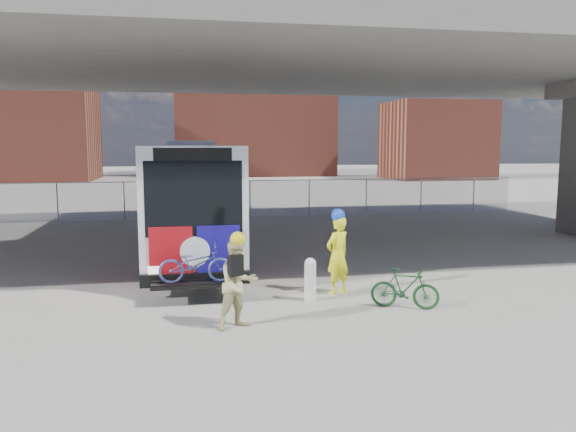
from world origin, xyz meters
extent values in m
plane|color=#9E9991|center=(0.00, 0.00, 0.00)|extent=(160.00, 160.00, 0.00)
cube|color=silver|center=(-2.00, 3.65, 1.95)|extent=(2.55, 12.00, 3.20)
cube|color=black|center=(-2.00, 4.15, 2.59)|extent=(2.61, 11.00, 1.28)
cube|color=black|center=(-2.00, -2.30, 2.33)|extent=(2.24, 0.12, 1.76)
cube|color=black|center=(-2.00, -2.30, 3.36)|extent=(1.78, 0.12, 0.30)
cube|color=black|center=(-2.00, -2.40, 0.45)|extent=(2.55, 0.20, 0.30)
cube|color=#9C0C13|center=(-2.55, -2.37, 1.10)|extent=(1.00, 0.08, 1.20)
cube|color=navy|center=(-1.45, -2.37, 1.10)|extent=(1.00, 0.08, 1.20)
cylinder|color=silver|center=(-2.00, -2.39, 1.10)|extent=(0.70, 0.06, 0.70)
cube|color=gray|center=(-2.00, 3.65, 3.62)|extent=(1.28, 7.20, 0.14)
cube|color=black|center=(-2.00, -2.90, 0.45)|extent=(2.00, 0.70, 0.06)
cylinder|color=black|center=(-3.15, -0.75, 0.50)|extent=(0.30, 1.00, 1.00)
cylinder|color=black|center=(-0.85, -0.75, 0.50)|extent=(0.30, 1.00, 1.00)
cylinder|color=black|center=(-3.15, 7.85, 0.50)|extent=(0.30, 1.00, 1.00)
cylinder|color=black|center=(-0.85, 7.85, 0.50)|extent=(0.30, 1.00, 1.00)
cube|color=#9C0C13|center=(-3.30, -0.15, 1.30)|extent=(0.06, 2.60, 1.70)
cube|color=navy|center=(-3.30, 1.45, 1.30)|extent=(0.06, 1.40, 1.70)
cube|color=#9C0C13|center=(-0.70, -0.15, 1.30)|extent=(0.06, 2.60, 1.70)
cube|color=navy|center=(-0.70, 1.45, 1.30)|extent=(0.06, 1.40, 1.70)
imported|color=#3E4A88|center=(-2.00, -2.90, 0.92)|extent=(1.67, 0.62, 0.87)
cube|color=#605E59|center=(0.00, 4.00, 6.75)|extent=(40.00, 16.00, 1.50)
cube|color=#605E59|center=(0.00, 4.00, 7.55)|extent=(40.00, 0.60, 0.80)
cylinder|color=gray|center=(-8.00, 12.00, 0.90)|extent=(0.06, 0.06, 1.80)
cylinder|color=gray|center=(-4.00, 12.00, 0.90)|extent=(0.06, 0.06, 1.80)
cylinder|color=gray|center=(0.00, 12.00, 0.90)|extent=(0.06, 0.06, 1.80)
cylinder|color=gray|center=(4.00, 12.00, 0.90)|extent=(0.06, 0.06, 1.80)
cylinder|color=gray|center=(8.00, 12.00, 0.90)|extent=(0.06, 0.06, 1.80)
cylinder|color=gray|center=(12.00, 12.00, 0.90)|extent=(0.06, 0.06, 1.80)
plane|color=gray|center=(0.00, 12.00, 0.90)|extent=(30.00, 0.00, 30.00)
cube|color=gray|center=(0.00, 12.00, 1.82)|extent=(30.00, 0.05, 0.04)
cube|color=brown|center=(-18.00, 45.00, 5.00)|extent=(14.00, 10.00, 10.00)
cube|color=brown|center=(6.00, 52.00, 6.00)|extent=(18.00, 12.00, 12.00)
cube|color=brown|center=(24.00, 40.00, 4.00)|extent=(10.00, 8.00, 8.00)
cylinder|color=brown|center=(14.00, 55.00, 12.50)|extent=(2.20, 2.20, 25.00)
cylinder|color=silver|center=(0.58, -3.18, 0.44)|extent=(0.26, 0.26, 0.88)
sphere|color=silver|center=(0.58, -3.18, 0.88)|extent=(0.26, 0.26, 0.26)
imported|color=#FCFF1A|center=(1.38, -2.65, 0.94)|extent=(0.82, 0.74, 1.89)
sphere|color=blue|center=(1.38, -2.65, 1.91)|extent=(0.33, 0.33, 0.33)
imported|color=#D0C485|center=(-1.23, -4.79, 0.87)|extent=(1.05, 0.96, 1.75)
sphere|color=yellow|center=(-1.23, -4.79, 1.77)|extent=(0.30, 0.30, 0.30)
cube|color=black|center=(-1.29, -4.97, 1.30)|extent=(0.32, 0.27, 0.40)
imported|color=#16451D|center=(2.50, -4.13, 0.45)|extent=(1.53, 1.03, 0.90)
camera|label=1|loc=(-2.24, -15.45, 3.58)|focal=35.00mm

